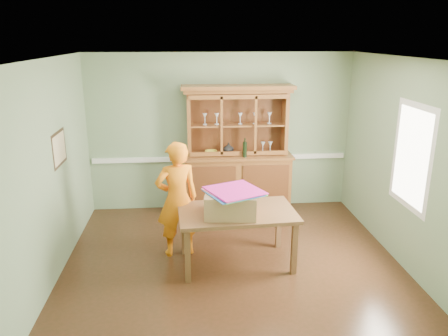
{
  "coord_description": "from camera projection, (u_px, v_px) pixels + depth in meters",
  "views": [
    {
      "loc": [
        -0.57,
        -5.36,
        2.95
      ],
      "look_at": [
        -0.07,
        0.4,
        1.2
      ],
      "focal_mm": 35.0,
      "sensor_mm": 36.0,
      "label": 1
    }
  ],
  "objects": [
    {
      "name": "floor",
      "position": [
        232.0,
        259.0,
        6.01
      ],
      "size": [
        4.5,
        4.5,
        0.0
      ],
      "primitive_type": "plane",
      "color": "#442516",
      "rests_on": "ground"
    },
    {
      "name": "china_hutch",
      "position": [
        237.0,
        169.0,
        7.48
      ],
      "size": [
        1.86,
        0.61,
        2.18
      ],
      "color": "#935927",
      "rests_on": "floor"
    },
    {
      "name": "window_panel",
      "position": [
        411.0,
        157.0,
        5.47
      ],
      "size": [
        0.03,
        0.96,
        1.36
      ],
      "color": "white",
      "rests_on": "wall_right"
    },
    {
      "name": "chair_rail",
      "position": [
        221.0,
        158.0,
        7.64
      ],
      "size": [
        4.41,
        0.05,
        0.08
      ],
      "primitive_type": "cube",
      "color": "white",
      "rests_on": "wall_back"
    },
    {
      "name": "cardboard_box",
      "position": [
        231.0,
        204.0,
        5.54
      ],
      "size": [
        0.7,
        0.59,
        0.3
      ],
      "primitive_type": "cube",
      "rotation": [
        0.0,
        0.0,
        -0.12
      ],
      "color": "#A58155",
      "rests_on": "dining_table"
    },
    {
      "name": "wall_front",
      "position": [
        257.0,
        232.0,
        3.72
      ],
      "size": [
        4.5,
        0.0,
        4.5
      ],
      "primitive_type": "plane",
      "rotation": [
        -1.57,
        0.0,
        0.0
      ],
      "color": "gray",
      "rests_on": "floor"
    },
    {
      "name": "framed_map",
      "position": [
        60.0,
        148.0,
        5.67
      ],
      "size": [
        0.03,
        0.6,
        0.46
      ],
      "color": "#302213",
      "rests_on": "wall_left"
    },
    {
      "name": "kite_stack",
      "position": [
        234.0,
        192.0,
        5.46
      ],
      "size": [
        0.8,
        0.8,
        0.04
      ],
      "rotation": [
        0.0,
        0.0,
        0.45
      ],
      "color": "#3BCA54",
      "rests_on": "cardboard_box"
    },
    {
      "name": "wall_left",
      "position": [
        53.0,
        170.0,
        5.44
      ],
      "size": [
        0.0,
        4.0,
        4.0
      ],
      "primitive_type": "plane",
      "rotation": [
        1.57,
        0.0,
        1.57
      ],
      "color": "gray",
      "rests_on": "floor"
    },
    {
      "name": "person",
      "position": [
        177.0,
        199.0,
        5.95
      ],
      "size": [
        0.67,
        0.53,
        1.63
      ],
      "primitive_type": "imported",
      "rotation": [
        0.0,
        0.0,
        3.4
      ],
      "color": "orange",
      "rests_on": "floor"
    },
    {
      "name": "dining_table",
      "position": [
        237.0,
        217.0,
        5.73
      ],
      "size": [
        1.57,
        1.0,
        0.76
      ],
      "rotation": [
        0.0,
        0.0,
        0.06
      ],
      "color": "brown",
      "rests_on": "floor"
    },
    {
      "name": "wall_right",
      "position": [
        400.0,
        161.0,
        5.81
      ],
      "size": [
        0.0,
        4.0,
        4.0
      ],
      "primitive_type": "plane",
      "rotation": [
        1.57,
        0.0,
        -1.57
      ],
      "color": "gray",
      "rests_on": "floor"
    },
    {
      "name": "wall_back",
      "position": [
        220.0,
        133.0,
        7.53
      ],
      "size": [
        4.5,
        0.0,
        4.5
      ],
      "primitive_type": "plane",
      "rotation": [
        1.57,
        0.0,
        0.0
      ],
      "color": "gray",
      "rests_on": "floor"
    },
    {
      "name": "ceiling",
      "position": [
        233.0,
        58.0,
        5.23
      ],
      "size": [
        4.5,
        4.5,
        0.0
      ],
      "primitive_type": "plane",
      "rotation": [
        3.14,
        0.0,
        0.0
      ],
      "color": "white",
      "rests_on": "wall_back"
    }
  ]
}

